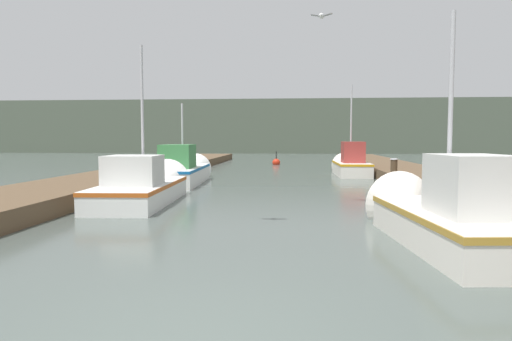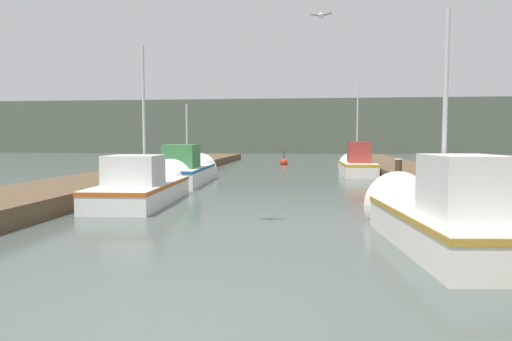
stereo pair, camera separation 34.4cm
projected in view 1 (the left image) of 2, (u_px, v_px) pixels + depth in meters
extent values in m
cube|color=brown|center=(138.00, 174.00, 20.31)|extent=(2.96, 40.00, 0.46)
cube|color=brown|center=(416.00, 176.00, 19.30)|extent=(2.96, 40.00, 0.46)
cube|color=#4C5647|center=(288.00, 128.00, 61.49)|extent=(120.00, 16.00, 6.47)
cube|color=silver|center=(455.00, 229.00, 7.59)|extent=(2.01, 4.16, 0.63)
cube|color=#AA7F2C|center=(455.00, 214.00, 7.58)|extent=(2.05, 4.19, 0.10)
cone|color=silver|center=(405.00, 207.00, 10.01)|extent=(1.61, 0.97, 1.54)
cube|color=silver|center=(471.00, 185.00, 7.04)|extent=(1.16, 1.43, 0.94)
cylinder|color=#B2B2B7|center=(451.00, 111.00, 7.75)|extent=(0.08, 0.08, 3.34)
cube|color=silver|center=(140.00, 193.00, 12.75)|extent=(1.93, 4.72, 0.58)
cube|color=#B6521A|center=(140.00, 185.00, 12.73)|extent=(1.96, 4.75, 0.10)
cone|color=silver|center=(164.00, 183.00, 15.57)|extent=(1.67, 1.09, 1.62)
cube|color=silver|center=(133.00, 170.00, 12.12)|extent=(1.42, 1.41, 0.79)
cylinder|color=#B2B2B7|center=(142.00, 114.00, 12.94)|extent=(0.08, 0.08, 3.86)
cube|color=silver|center=(181.00, 175.00, 18.24)|extent=(1.86, 5.04, 0.69)
cube|color=#145C9F|center=(181.00, 168.00, 18.22)|extent=(1.89, 5.07, 0.10)
cone|color=silver|center=(194.00, 170.00, 21.20)|extent=(1.58, 1.04, 1.53)
cube|color=#387A42|center=(178.00, 156.00, 17.57)|extent=(1.25, 1.71, 0.90)
cylinder|color=#B2B2B7|center=(182.00, 135.00, 18.50)|extent=(0.08, 0.08, 2.55)
cube|color=silver|center=(351.00, 169.00, 22.40)|extent=(1.52, 3.97, 0.66)
cube|color=orange|center=(351.00, 163.00, 22.38)|extent=(1.55, 4.00, 0.10)
cone|color=silver|center=(345.00, 166.00, 24.77)|extent=(1.41, 0.82, 1.40)
cube|color=#99332D|center=(353.00, 152.00, 21.85)|extent=(1.02, 1.36, 1.00)
cylinder|color=#B2B2B7|center=(351.00, 123.00, 22.54)|extent=(0.08, 0.08, 3.81)
cylinder|color=#473523|center=(158.00, 170.00, 17.97)|extent=(0.29, 0.29, 1.14)
cylinder|color=silver|center=(158.00, 155.00, 17.93)|extent=(0.34, 0.34, 0.04)
cylinder|color=#473523|center=(169.00, 169.00, 19.51)|extent=(0.30, 0.30, 1.04)
cylinder|color=silver|center=(169.00, 156.00, 19.47)|extent=(0.35, 0.35, 0.04)
cylinder|color=#473523|center=(394.00, 173.00, 16.97)|extent=(0.25, 0.25, 1.03)
cylinder|color=silver|center=(394.00, 159.00, 16.93)|extent=(0.28, 0.28, 0.04)
sphere|color=red|center=(276.00, 163.00, 31.41)|extent=(0.54, 0.54, 0.54)
cylinder|color=black|center=(276.00, 155.00, 31.38)|extent=(0.06, 0.06, 0.50)
ellipsoid|color=white|center=(322.00, 16.00, 11.58)|extent=(0.18, 0.30, 0.12)
cube|color=gray|center=(327.00, 15.00, 11.55)|extent=(0.29, 0.16, 0.07)
cube|color=gray|center=(316.00, 15.00, 11.61)|extent=(0.29, 0.16, 0.07)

